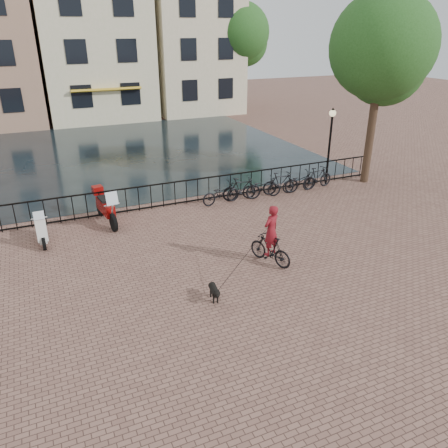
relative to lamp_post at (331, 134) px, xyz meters
name	(u,v)px	position (x,y,z in m)	size (l,w,h in m)	color
ground	(270,309)	(-7.20, -7.60, -2.38)	(100.00, 100.00, 0.00)	brown
canal_water	(127,152)	(-7.20, 9.70, -2.38)	(20.00, 20.00, 0.00)	black
railing	(175,194)	(-7.20, 0.40, -1.87)	(20.00, 0.05, 1.02)	black
canal_house_mid	(91,39)	(-6.70, 22.40, 3.52)	(8.00, 9.50, 11.80)	#BFBC90
canal_house_right	(188,28)	(1.30, 22.40, 4.27)	(7.00, 9.00, 13.30)	#BFB68E
tree_near_right	(383,47)	(2.00, -0.30, 3.60)	(4.48, 4.48, 8.24)	black
tree_far_right	(240,32)	(4.80, 19.40, 3.97)	(4.76, 4.76, 8.76)	black
lamp_post	(331,134)	(0.00, 0.00, 0.00)	(0.30, 0.30, 3.45)	black
cyclist	(271,238)	(-6.01, -5.43, -1.53)	(1.04, 1.69, 2.23)	black
dog	(214,292)	(-8.37, -6.60, -2.13)	(0.34, 0.76, 0.49)	black
motorcycle	(105,204)	(-10.10, -0.30, -1.60)	(0.78, 2.22, 1.55)	maroon
scooter	(40,223)	(-12.40, -1.07, -1.67)	(0.49, 1.54, 1.42)	silver
parked_bike_0	(221,193)	(-5.40, -0.20, -1.93)	(0.60, 1.72, 0.90)	black
parked_bike_1	(242,189)	(-4.45, -0.20, -1.88)	(0.47, 1.66, 1.00)	black
parked_bike_2	(262,187)	(-3.50, -0.20, -1.93)	(0.60, 1.72, 0.90)	black
parked_bike_3	(281,183)	(-2.55, -0.20, -1.88)	(0.47, 1.66, 1.00)	black
parked_bike_4	(299,181)	(-1.60, -0.20, -1.93)	(0.60, 1.72, 0.90)	black
parked_bike_5	(317,178)	(-0.65, -0.20, -1.88)	(0.47, 1.66, 1.00)	black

